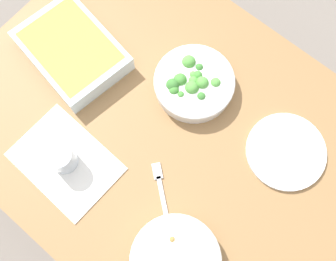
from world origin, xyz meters
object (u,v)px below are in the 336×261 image
broccoli_bowl (194,83)px  spoon_by_stew (190,252)px  fork_on_table (161,190)px  stew_bowl (175,261)px  baking_dish (72,50)px  drink_cup (62,159)px  side_plate (286,151)px

broccoli_bowl → spoon_by_stew: (-0.28, 0.36, -0.03)m
broccoli_bowl → fork_on_table: (-0.12, 0.29, -0.03)m
stew_bowl → baking_dish: 0.65m
broccoli_bowl → fork_on_table: size_ratio=1.53×
broccoli_bowl → baking_dish: (0.33, 0.15, 0.00)m
stew_bowl → spoon_by_stew: size_ratio=1.35×
baking_dish → spoon_by_stew: bearing=160.9°
drink_cup → fork_on_table: 0.27m
spoon_by_stew → fork_on_table: (0.16, -0.07, -0.00)m
drink_cup → spoon_by_stew: size_ratio=0.51×
broccoli_bowl → spoon_by_stew: 0.46m
stew_bowl → baking_dish: (0.60, -0.25, 0.00)m
side_plate → fork_on_table: (0.19, 0.30, -0.00)m
side_plate → drink_cup: bearing=42.6°
baking_dish → spoon_by_stew: (-0.62, 0.21, -0.03)m
stew_bowl → drink_cup: bearing=-0.7°
drink_cup → side_plate: (-0.44, -0.41, -0.03)m
baking_dish → stew_bowl: bearing=157.1°
stew_bowl → spoon_by_stew: stew_bowl is taller
baking_dish → fork_on_table: 0.48m
broccoli_bowl → side_plate: (-0.32, -0.01, -0.02)m
side_plate → fork_on_table: side_plate is taller
broccoli_bowl → side_plate: bearing=-177.4°
baking_dish → fork_on_table: (-0.46, 0.14, -0.03)m
broccoli_bowl → side_plate: 0.32m
stew_bowl → fork_on_table: 0.19m
stew_bowl → broccoli_bowl: (0.26, -0.40, -0.00)m
broccoli_bowl → drink_cup: drink_cup is taller
side_plate → spoon_by_stew: 0.38m
side_plate → broccoli_bowl: bearing=2.6°
fork_on_table → spoon_by_stew: bearing=155.4°
drink_cup → spoon_by_stew: bearing=-175.2°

